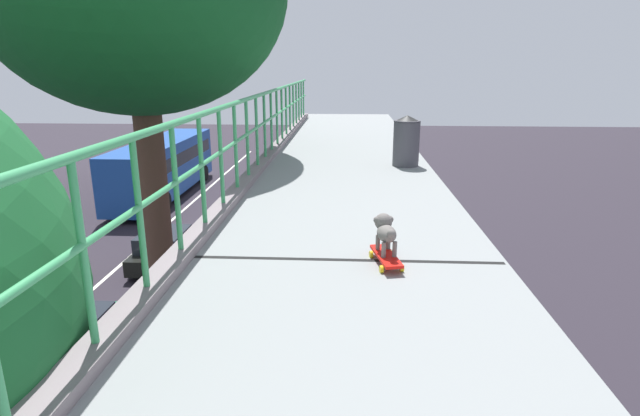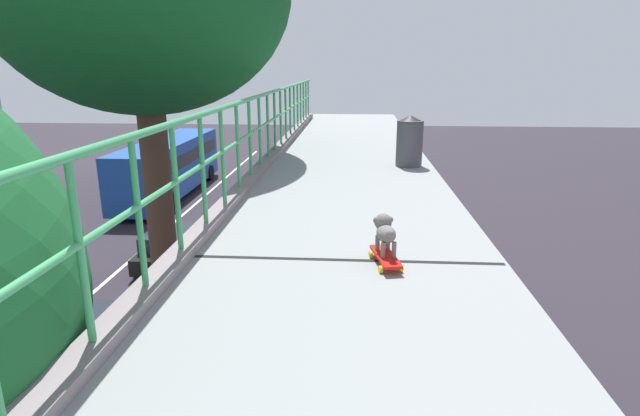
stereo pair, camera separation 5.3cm
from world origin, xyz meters
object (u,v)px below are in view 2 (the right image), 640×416
car_yellow_cab_sixth (16,281)px  litter_bin (410,140)px  city_bus (169,164)px  toy_skateboard (385,257)px  car_green_fifth (77,345)px  car_black_seventh (172,247)px  small_dog (385,230)px

car_yellow_cab_sixth → litter_bin: litter_bin is taller
city_bus → toy_skateboard: (10.65, -23.32, 3.89)m
car_green_fifth → car_yellow_cab_sixth: 5.16m
toy_skateboard → car_yellow_cab_sixth: bearing=137.2°
city_bus → litter_bin: size_ratio=14.24×
car_black_seventh → litter_bin: (7.57, -9.19, 5.37)m
car_green_fifth → car_black_seventh: 6.86m
car_black_seventh → litter_bin: size_ratio=4.83×
small_dog → litter_bin: bearing=81.5°
small_dog → car_black_seventh: bearing=117.7°
car_yellow_cab_sixth → toy_skateboard: size_ratio=7.51×
car_green_fifth → car_yellow_cab_sixth: car_yellow_cab_sixth is taller
small_dog → car_yellow_cab_sixth: bearing=137.4°
car_green_fifth → litter_bin: size_ratio=5.22×
car_black_seventh → toy_skateboard: 15.86m
car_yellow_cab_sixth → litter_bin: 13.73m
city_bus → litter_bin: (11.25, -19.19, 4.23)m
car_black_seventh → litter_bin: bearing=-50.5°
car_yellow_cab_sixth → small_dog: (10.67, -9.82, 5.18)m
car_green_fifth → car_black_seventh: (-0.16, 6.86, -0.04)m
car_green_fifth → city_bus: city_bus is taller
car_green_fifth → small_dog: 10.69m
car_yellow_cab_sixth → litter_bin: (11.27, -5.76, 5.32)m
car_black_seventh → small_dog: small_dog is taller
city_bus → litter_bin: 22.64m
car_green_fifth → city_bus: (-3.83, 16.86, 1.11)m
car_black_seventh → small_dog: 15.86m
car_black_seventh → city_bus: 10.72m
car_yellow_cab_sixth → toy_skateboard: 15.38m
car_black_seventh → small_dog: size_ratio=10.93×
small_dog → litter_bin: size_ratio=0.44×
car_black_seventh → city_bus: (-3.67, 10.00, 1.15)m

